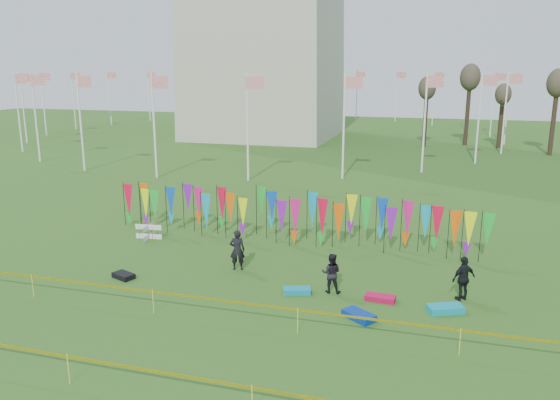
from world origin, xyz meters
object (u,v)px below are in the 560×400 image
(person_left, at_px, (237,250))
(kite_bag_blue, at_px, (359,316))
(person_right, at_px, (464,278))
(kite_bag_teal, at_px, (445,309))
(kite_bag_turquoise, at_px, (297,291))
(kite_bag_red, at_px, (380,298))
(box_kite, at_px, (149,232))
(person_mid, at_px, (331,273))
(kite_bag_black, at_px, (124,276))

(person_left, distance_m, kite_bag_blue, 6.56)
(person_right, relative_size, kite_bag_teal, 1.36)
(kite_bag_turquoise, height_order, kite_bag_blue, kite_bag_blue)
(kite_bag_red, bearing_deg, kite_bag_blue, -107.15)
(person_left, bearing_deg, box_kite, -42.43)
(box_kite, height_order, person_mid, person_mid)
(person_left, bearing_deg, kite_bag_blue, 132.95)
(kite_bag_blue, xyz_separation_m, kite_bag_teal, (2.84, 1.40, 0.00))
(person_left, relative_size, kite_bag_turquoise, 1.70)
(kite_bag_turquoise, bearing_deg, person_left, 150.52)
(box_kite, distance_m, kite_bag_blue, 12.89)
(person_left, xyz_separation_m, person_mid, (4.28, -1.26, -0.10))
(person_right, xyz_separation_m, kite_bag_blue, (-3.43, -2.64, -0.73))
(kite_bag_black, distance_m, kite_bag_teal, 12.61)
(person_mid, xyz_separation_m, kite_bag_black, (-8.40, -0.98, -0.67))
(person_left, bearing_deg, person_right, 159.05)
(box_kite, distance_m, kite_bag_red, 12.69)
(kite_bag_turquoise, height_order, kite_bag_black, kite_bag_black)
(kite_bag_red, bearing_deg, kite_bag_teal, -8.35)
(kite_bag_red, bearing_deg, person_mid, 172.38)
(kite_bag_blue, distance_m, kite_bag_black, 9.82)
(kite_bag_blue, relative_size, kite_bag_black, 1.24)
(person_mid, height_order, kite_bag_blue, person_mid)
(person_right, height_order, kite_bag_teal, person_right)
(kite_bag_blue, height_order, kite_bag_teal, kite_bag_teal)
(kite_bag_blue, relative_size, kite_bag_red, 1.03)
(kite_bag_turquoise, bearing_deg, box_kite, 153.24)
(person_mid, distance_m, kite_bag_red, 2.03)
(person_mid, height_order, kite_bag_teal, person_mid)
(box_kite, xyz_separation_m, person_mid, (10.06, -3.98, 0.39))
(person_mid, bearing_deg, person_left, -20.61)
(person_mid, xyz_separation_m, kite_bag_turquoise, (-1.22, -0.47, -0.67))
(kite_bag_red, bearing_deg, kite_bag_black, -175.98)
(person_mid, bearing_deg, kite_bag_blue, 120.22)
(box_kite, xyz_separation_m, kite_bag_red, (11.95, -4.24, -0.28))
(box_kite, distance_m, person_right, 15.22)
(box_kite, distance_m, kite_bag_turquoise, 9.90)
(box_kite, height_order, kite_bag_black, box_kite)
(box_kite, relative_size, kite_bag_black, 0.84)
(person_mid, bearing_deg, person_right, -176.44)
(kite_bag_red, bearing_deg, box_kite, 160.48)
(kite_bag_turquoise, xyz_separation_m, kite_bag_black, (-7.18, -0.51, 0.00))
(person_left, xyz_separation_m, kite_bag_teal, (8.48, -1.85, -0.76))
(kite_bag_black, bearing_deg, kite_bag_teal, 1.75)
(box_kite, xyz_separation_m, kite_bag_black, (1.65, -4.96, -0.28))
(kite_bag_blue, bearing_deg, person_left, 150.11)
(kite_bag_blue, xyz_separation_m, kite_bag_black, (-9.77, 1.01, -0.01))
(kite_bag_blue, bearing_deg, kite_bag_black, 174.10)
(kite_bag_red, xyz_separation_m, kite_bag_teal, (2.30, -0.34, 0.02))
(person_right, distance_m, kite_bag_red, 3.12)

